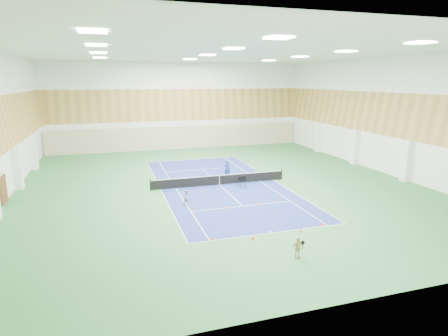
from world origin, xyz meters
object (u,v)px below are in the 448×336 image
object	(u,v)px
tennis_net	(219,179)
ball_cart	(242,182)
coach	(227,169)
child_court	(187,197)
child_apron	(298,248)

from	to	relation	value
tennis_net	ball_cart	distance (m)	2.29
tennis_net	coach	bearing A→B (deg)	58.57
tennis_net	child_court	size ratio (longest dim) A/B	10.50
tennis_net	child_apron	bearing A→B (deg)	-90.23
child_apron	ball_cart	xyz separation A→B (m)	(1.82, 13.98, -0.11)
tennis_net	ball_cart	size ratio (longest dim) A/B	12.92
child_court	ball_cart	xyz separation A→B (m)	(5.84, 3.30, -0.11)
tennis_net	coach	world-z (taller)	coach
coach	child_court	xyz separation A→B (m)	(-5.64, -7.33, -0.26)
tennis_net	child_apron	xyz separation A→B (m)	(-0.06, -15.45, 0.05)
tennis_net	coach	distance (m)	3.01
tennis_net	ball_cart	world-z (taller)	tennis_net
child_court	tennis_net	bearing A→B (deg)	30.87
tennis_net	coach	size ratio (longest dim) A/B	7.40
coach	tennis_net	bearing A→B (deg)	83.40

